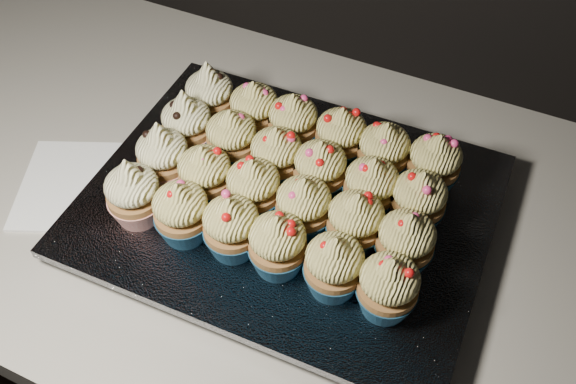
# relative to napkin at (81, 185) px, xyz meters

# --- Properties ---
(cabinet) EXTENTS (2.40, 0.60, 0.86)m
(cabinet) POSITION_rel_napkin_xyz_m (0.17, 0.09, -0.47)
(cabinet) COLOR black
(cabinet) RESTS_ON ground
(worktop) EXTENTS (2.44, 0.64, 0.04)m
(worktop) POSITION_rel_napkin_xyz_m (0.17, 0.09, -0.02)
(worktop) COLOR beige
(worktop) RESTS_ON cabinet
(napkin) EXTENTS (0.20, 0.20, 0.00)m
(napkin) POSITION_rel_napkin_xyz_m (0.00, 0.00, 0.00)
(napkin) COLOR white
(napkin) RESTS_ON worktop
(baking_tray) EXTENTS (0.43, 0.33, 0.02)m
(baking_tray) POSITION_rel_napkin_xyz_m (0.26, 0.06, 0.01)
(baking_tray) COLOR black
(baking_tray) RESTS_ON worktop
(foil_lining) EXTENTS (0.47, 0.37, 0.01)m
(foil_lining) POSITION_rel_napkin_xyz_m (0.26, 0.06, 0.03)
(foil_lining) COLOR silver
(foil_lining) RESTS_ON baking_tray
(cupcake_0) EXTENTS (0.06, 0.06, 0.10)m
(cupcake_0) POSITION_rel_napkin_xyz_m (0.11, -0.03, 0.07)
(cupcake_0) COLOR #AF2318
(cupcake_0) RESTS_ON foil_lining
(cupcake_1) EXTENTS (0.06, 0.06, 0.08)m
(cupcake_1) POSITION_rel_napkin_xyz_m (0.18, -0.03, 0.07)
(cupcake_1) COLOR navy
(cupcake_1) RESTS_ON foil_lining
(cupcake_2) EXTENTS (0.06, 0.06, 0.08)m
(cupcake_2) POSITION_rel_napkin_xyz_m (0.23, -0.02, 0.07)
(cupcake_2) COLOR navy
(cupcake_2) RESTS_ON foil_lining
(cupcake_3) EXTENTS (0.06, 0.06, 0.08)m
(cupcake_3) POSITION_rel_napkin_xyz_m (0.29, -0.02, 0.07)
(cupcake_3) COLOR navy
(cupcake_3) RESTS_ON foil_lining
(cupcake_4) EXTENTS (0.06, 0.06, 0.08)m
(cupcake_4) POSITION_rel_napkin_xyz_m (0.35, -0.02, 0.07)
(cupcake_4) COLOR navy
(cupcake_4) RESTS_ON foil_lining
(cupcake_5) EXTENTS (0.06, 0.06, 0.08)m
(cupcake_5) POSITION_rel_napkin_xyz_m (0.41, -0.02, 0.07)
(cupcake_5) COLOR navy
(cupcake_5) RESTS_ON foil_lining
(cupcake_6) EXTENTS (0.06, 0.06, 0.10)m
(cupcake_6) POSITION_rel_napkin_xyz_m (0.11, 0.03, 0.07)
(cupcake_6) COLOR #AF2318
(cupcake_6) RESTS_ON foil_lining
(cupcake_7) EXTENTS (0.06, 0.06, 0.08)m
(cupcake_7) POSITION_rel_napkin_xyz_m (0.17, 0.03, 0.07)
(cupcake_7) COLOR navy
(cupcake_7) RESTS_ON foil_lining
(cupcake_8) EXTENTS (0.06, 0.06, 0.08)m
(cupcake_8) POSITION_rel_napkin_xyz_m (0.23, 0.04, 0.07)
(cupcake_8) COLOR navy
(cupcake_8) RESTS_ON foil_lining
(cupcake_9) EXTENTS (0.06, 0.06, 0.08)m
(cupcake_9) POSITION_rel_napkin_xyz_m (0.29, 0.03, 0.07)
(cupcake_9) COLOR navy
(cupcake_9) RESTS_ON foil_lining
(cupcake_10) EXTENTS (0.06, 0.06, 0.08)m
(cupcake_10) POSITION_rel_napkin_xyz_m (0.35, 0.04, 0.07)
(cupcake_10) COLOR navy
(cupcake_10) RESTS_ON foil_lining
(cupcake_11) EXTENTS (0.06, 0.06, 0.08)m
(cupcake_11) POSITION_rel_napkin_xyz_m (0.41, 0.04, 0.07)
(cupcake_11) COLOR navy
(cupcake_11) RESTS_ON foil_lining
(cupcake_12) EXTENTS (0.06, 0.06, 0.10)m
(cupcake_12) POSITION_rel_napkin_xyz_m (0.11, 0.09, 0.07)
(cupcake_12) COLOR #AF2318
(cupcake_12) RESTS_ON foil_lining
(cupcake_13) EXTENTS (0.06, 0.06, 0.08)m
(cupcake_13) POSITION_rel_napkin_xyz_m (0.17, 0.09, 0.07)
(cupcake_13) COLOR navy
(cupcake_13) RESTS_ON foil_lining
(cupcake_14) EXTENTS (0.06, 0.06, 0.08)m
(cupcake_14) POSITION_rel_napkin_xyz_m (0.23, 0.09, 0.07)
(cupcake_14) COLOR navy
(cupcake_14) RESTS_ON foil_lining
(cupcake_15) EXTENTS (0.06, 0.06, 0.08)m
(cupcake_15) POSITION_rel_napkin_xyz_m (0.29, 0.09, 0.07)
(cupcake_15) COLOR navy
(cupcake_15) RESTS_ON foil_lining
(cupcake_16) EXTENTS (0.06, 0.06, 0.08)m
(cupcake_16) POSITION_rel_napkin_xyz_m (0.35, 0.09, 0.07)
(cupcake_16) COLOR navy
(cupcake_16) RESTS_ON foil_lining
(cupcake_17) EXTENTS (0.06, 0.06, 0.08)m
(cupcake_17) POSITION_rel_napkin_xyz_m (0.40, 0.10, 0.07)
(cupcake_17) COLOR navy
(cupcake_17) RESTS_ON foil_lining
(cupcake_18) EXTENTS (0.06, 0.06, 0.10)m
(cupcake_18) POSITION_rel_napkin_xyz_m (0.11, 0.15, 0.07)
(cupcake_18) COLOR #AF2318
(cupcake_18) RESTS_ON foil_lining
(cupcake_19) EXTENTS (0.06, 0.06, 0.08)m
(cupcake_19) POSITION_rel_napkin_xyz_m (0.17, 0.15, 0.07)
(cupcake_19) COLOR navy
(cupcake_19) RESTS_ON foil_lining
(cupcake_20) EXTENTS (0.06, 0.06, 0.08)m
(cupcake_20) POSITION_rel_napkin_xyz_m (0.23, 0.15, 0.07)
(cupcake_20) COLOR navy
(cupcake_20) RESTS_ON foil_lining
(cupcake_21) EXTENTS (0.06, 0.06, 0.08)m
(cupcake_21) POSITION_rel_napkin_xyz_m (0.29, 0.15, 0.07)
(cupcake_21) COLOR navy
(cupcake_21) RESTS_ON foil_lining
(cupcake_22) EXTENTS (0.06, 0.06, 0.08)m
(cupcake_22) POSITION_rel_napkin_xyz_m (0.34, 0.15, 0.07)
(cupcake_22) COLOR navy
(cupcake_22) RESTS_ON foil_lining
(cupcake_23) EXTENTS (0.06, 0.06, 0.08)m
(cupcake_23) POSITION_rel_napkin_xyz_m (0.40, 0.16, 0.07)
(cupcake_23) COLOR navy
(cupcake_23) RESTS_ON foil_lining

